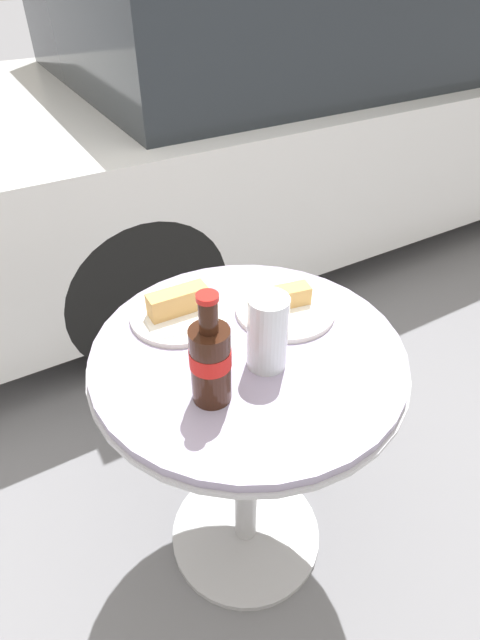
{
  "coord_description": "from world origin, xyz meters",
  "views": [
    {
      "loc": [
        -0.4,
        -0.65,
        1.39
      ],
      "look_at": [
        0.0,
        0.03,
        0.77
      ],
      "focal_mm": 28.0,
      "sensor_mm": 36.0,
      "label": 1
    }
  ],
  "objects_px": {
    "lunch_plate_near": "(179,310)",
    "bistro_table": "(247,413)",
    "lunch_plate_far": "(285,306)",
    "drinking_glass": "(267,335)",
    "parked_car": "(302,102)",
    "cola_bottle_left": "(210,360)"
  },
  "relations": [
    {
      "from": "lunch_plate_near",
      "to": "parked_car",
      "type": "relative_size",
      "value": 0.05
    },
    {
      "from": "bistro_table",
      "to": "drinking_glass",
      "type": "distance_m",
      "value": 0.27
    },
    {
      "from": "lunch_plate_near",
      "to": "lunch_plate_far",
      "type": "xyz_separation_m",
      "value": [
        0.21,
        -0.1,
        -0.0
      ]
    },
    {
      "from": "drinking_glass",
      "to": "lunch_plate_far",
      "type": "height_order",
      "value": "drinking_glass"
    },
    {
      "from": "lunch_plate_far",
      "to": "parked_car",
      "type": "relative_size",
      "value": 0.05
    },
    {
      "from": "cola_bottle_left",
      "to": "parked_car",
      "type": "bearing_deg",
      "value": 50.02
    },
    {
      "from": "lunch_plate_near",
      "to": "parked_car",
      "type": "distance_m",
      "value": 2.12
    },
    {
      "from": "lunch_plate_near",
      "to": "bistro_table",
      "type": "bearing_deg",
      "value": -65.33
    },
    {
      "from": "lunch_plate_near",
      "to": "lunch_plate_far",
      "type": "bearing_deg",
      "value": -25.48
    },
    {
      "from": "drinking_glass",
      "to": "parked_car",
      "type": "bearing_deg",
      "value": 52.21
    },
    {
      "from": "bistro_table",
      "to": "lunch_plate_near",
      "type": "xyz_separation_m",
      "value": [
        -0.08,
        0.16,
        0.21
      ]
    },
    {
      "from": "lunch_plate_far",
      "to": "parked_car",
      "type": "xyz_separation_m",
      "value": [
        1.24,
        1.64,
        -0.1
      ]
    },
    {
      "from": "drinking_glass",
      "to": "lunch_plate_far",
      "type": "bearing_deg",
      "value": 44.1
    },
    {
      "from": "cola_bottle_left",
      "to": "lunch_plate_far",
      "type": "distance_m",
      "value": 0.31
    },
    {
      "from": "bistro_table",
      "to": "lunch_plate_far",
      "type": "relative_size",
      "value": 3.28
    },
    {
      "from": "cola_bottle_left",
      "to": "lunch_plate_far",
      "type": "relative_size",
      "value": 1.03
    },
    {
      "from": "bistro_table",
      "to": "parked_car",
      "type": "bearing_deg",
      "value": 51.15
    },
    {
      "from": "cola_bottle_left",
      "to": "lunch_plate_near",
      "type": "relative_size",
      "value": 1.05
    },
    {
      "from": "cola_bottle_left",
      "to": "parked_car",
      "type": "xyz_separation_m",
      "value": [
        1.5,
        1.79,
        -0.17
      ]
    },
    {
      "from": "drinking_glass",
      "to": "lunch_plate_near",
      "type": "height_order",
      "value": "drinking_glass"
    },
    {
      "from": "bistro_table",
      "to": "cola_bottle_left",
      "type": "bearing_deg",
      "value": -146.77
    },
    {
      "from": "drinking_glass",
      "to": "lunch_plate_near",
      "type": "relative_size",
      "value": 0.72
    }
  ]
}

